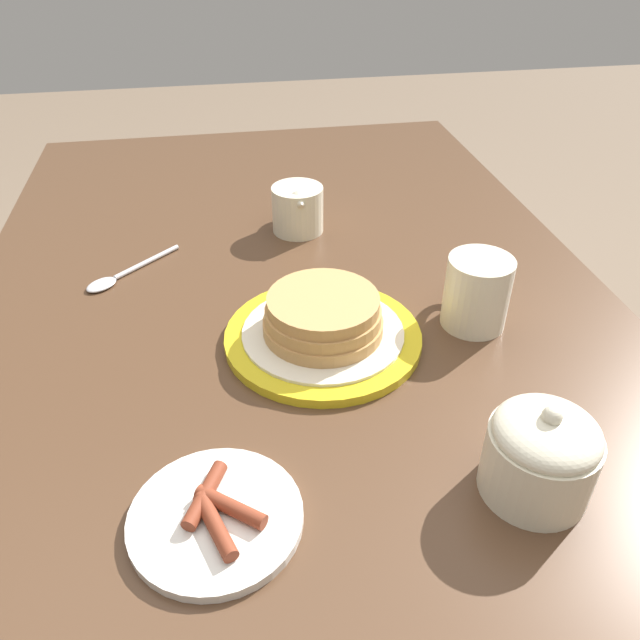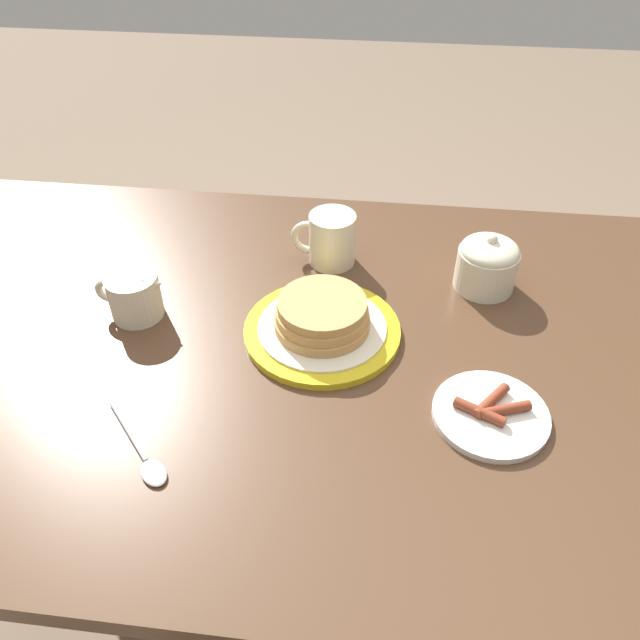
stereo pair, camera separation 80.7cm
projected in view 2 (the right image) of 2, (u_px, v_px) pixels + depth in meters
ground_plane at (313, 582)px, 1.42m from camera, size 8.00×8.00×0.00m
dining_table at (310, 394)px, 1.01m from camera, size 1.52×0.87×0.74m
pancake_plate at (322, 322)px, 0.94m from camera, size 0.24×0.24×0.06m
side_plate_bacon at (491, 413)px, 0.82m from camera, size 0.15×0.15×0.02m
coffee_mug at (330, 238)px, 1.07m from camera, size 0.11×0.08×0.09m
creamer_pitcher at (135, 295)px, 0.96m from camera, size 0.12×0.08×0.08m
sugar_bowl at (487, 263)px, 1.02m from camera, size 0.10×0.10×0.10m
spoon at (145, 458)px, 0.77m from camera, size 0.12×0.13×0.01m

